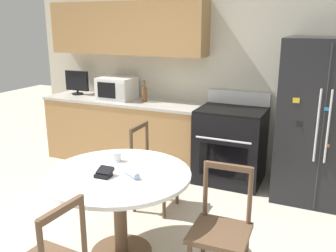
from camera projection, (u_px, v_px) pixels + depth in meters
back_wall at (185, 59)px, 4.91m from camera, size 5.20×0.44×2.60m
kitchen_counter at (124, 131)px, 5.23m from camera, size 2.26×0.64×0.90m
refrigerator at (324, 122)px, 4.02m from camera, size 0.92×0.76×1.77m
oven_range at (231, 145)px, 4.59m from camera, size 0.79×0.68×1.08m
microwave at (117, 88)px, 5.11m from camera, size 0.47×0.39×0.30m
countertop_tv at (77, 82)px, 5.42m from camera, size 0.37×0.16×0.34m
counter_bottle at (144, 94)px, 4.93m from camera, size 0.07×0.07×0.28m
dining_table at (119, 189)px, 3.06m from camera, size 1.18×1.18×0.75m
dining_chair_right at (221, 231)px, 2.76m from camera, size 0.44×0.44×0.90m
dining_chair_far at (153, 169)px, 3.91m from camera, size 0.42×0.42×0.90m
candle_glass at (116, 157)px, 3.27m from camera, size 0.08×0.08×0.08m
folded_napkin at (131, 173)px, 2.94m from camera, size 0.18×0.14×0.05m
wallet at (104, 173)px, 2.94m from camera, size 0.12×0.13×0.07m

